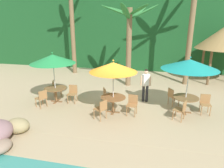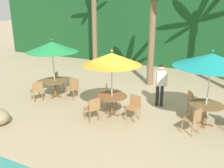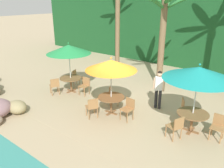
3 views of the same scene
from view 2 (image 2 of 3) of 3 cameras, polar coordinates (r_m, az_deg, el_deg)
The scene contains 21 objects.
ground_plane at distance 9.17m, azimuth 2.15°, elevation -6.69°, with size 120.00×120.00×0.00m, color tan.
terrace_deck at distance 9.17m, azimuth 2.15°, elevation -6.67°, with size 18.00×5.20×0.01m.
foliage_backdrop at distance 17.00m, azimuth 15.35°, elevation 14.36°, with size 28.00×2.40×6.00m.
rock_seawall at distance 8.72m, azimuth -24.56°, elevation -7.34°, with size 16.16×3.02×0.76m.
umbrella_green at distance 10.49m, azimuth -13.92°, elevation 8.49°, with size 2.18×2.18×2.53m.
dining_table_green at distance 10.84m, azimuth -13.31°, elevation 0.19°, with size 1.10×1.10×0.74m.
chair_green_seaward at distance 10.50m, azimuth -9.17°, elevation -0.72°, with size 0.45×0.46×0.87m.
chair_green_inland at distance 11.67m, azimuth -12.44°, elevation 0.96°, with size 0.55×0.55×0.87m.
chair_green_left at distance 10.50m, azimuth -17.27°, elevation -1.30°, with size 0.57×0.57×0.87m.
umbrella_orange at distance 8.33m, azimuth -0.04°, elevation 5.93°, with size 2.05×2.05×2.40m.
dining_table_orange at distance 8.74m, azimuth -0.04°, elevation -3.55°, with size 1.10×1.10×0.74m.
chair_orange_seaward at distance 8.46m, azimuth 5.17°, elevation -5.10°, with size 0.46×0.47×0.87m.
chair_orange_inland at distance 9.57m, azimuth -0.63°, elevation -2.29°, with size 0.57×0.57×0.87m.
chair_orange_left at distance 8.28m, azimuth -4.51°, elevation -5.59°, with size 0.58×0.57×0.87m.
umbrella_teal at distance 8.12m, azimuth 22.43°, elevation 5.22°, with size 2.36×2.36×2.53m.
dining_table_teal at distance 8.57m, azimuth 21.20°, elevation -5.25°, with size 1.10×1.10×0.74m.
chair_teal_inland at distance 9.29m, azimuth 18.50°, elevation -3.88°, with size 0.58×0.58×0.87m.
chair_teal_left at distance 7.87m, azimuth 18.69°, elevation -7.80°, with size 0.56×0.55×0.87m.
palm_tree_nearest at distance 15.90m, azimuth -4.28°, elevation 18.17°, with size 2.65×2.91×6.16m.
palm_tree_second at distance 12.00m, azimuth 9.57°, elevation 15.73°, with size 3.28×3.21×4.88m.
waiter_in_white at distance 9.61m, azimuth 11.30°, elevation 0.41°, with size 0.52×0.36×1.70m.
Camera 2 is at (3.42, -7.63, 3.75)m, focal length 38.85 mm.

